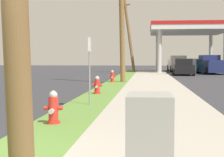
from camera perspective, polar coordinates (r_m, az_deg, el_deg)
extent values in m
cylinder|color=red|center=(8.23, -9.25, -6.84)|extent=(0.29, 0.29, 0.06)
cylinder|color=red|center=(8.18, -9.27, -4.98)|extent=(0.22, 0.22, 0.60)
sphere|color=#B2B2B7|center=(8.14, -9.29, -2.61)|extent=(0.19, 0.19, 0.19)
cylinder|color=#B2B2B7|center=(8.13, -9.30, -2.05)|extent=(0.06, 0.06, 0.05)
cylinder|color=red|center=(8.22, -10.35, -4.62)|extent=(0.10, 0.09, 0.09)
cylinder|color=red|center=(8.14, -8.18, -4.68)|extent=(0.10, 0.09, 0.09)
cylinder|color=#B2B2B7|center=(8.02, -9.58, -5.16)|extent=(0.11, 0.12, 0.11)
cylinder|color=red|center=(14.99, -2.37, -2.30)|extent=(0.29, 0.29, 0.06)
cylinder|color=red|center=(14.96, -2.37, -1.27)|extent=(0.22, 0.22, 0.60)
sphere|color=#B2B2B7|center=(14.94, -2.37, 0.03)|extent=(0.19, 0.19, 0.19)
cylinder|color=#B2B2B7|center=(14.94, -2.38, 0.34)|extent=(0.06, 0.06, 0.05)
cylinder|color=red|center=(14.98, -2.98, -1.08)|extent=(0.10, 0.09, 0.09)
cylinder|color=red|center=(14.94, -1.76, -1.09)|extent=(0.10, 0.09, 0.09)
cylinder|color=#B2B2B7|center=(14.80, -2.46, -1.33)|extent=(0.11, 0.12, 0.11)
cylinder|color=red|center=(22.59, 0.05, -0.46)|extent=(0.29, 0.29, 0.06)
cylinder|color=red|center=(22.57, 0.05, 0.22)|extent=(0.22, 0.22, 0.60)
sphere|color=#B2B2B7|center=(22.56, 0.05, 1.08)|extent=(0.19, 0.19, 0.19)
cylinder|color=#B2B2B7|center=(22.56, 0.05, 1.28)|extent=(0.06, 0.06, 0.05)
cylinder|color=red|center=(22.59, -0.35, 0.34)|extent=(0.10, 0.09, 0.09)
cylinder|color=red|center=(22.56, 0.46, 0.34)|extent=(0.10, 0.09, 0.09)
cylinder|color=#B2B2B7|center=(22.40, 0.01, 0.19)|extent=(0.11, 0.12, 0.11)
cylinder|color=red|center=(31.38, 1.91, 0.54)|extent=(0.29, 0.29, 0.06)
cylinder|color=red|center=(31.37, 1.91, 1.04)|extent=(0.22, 0.22, 0.60)
sphere|color=#B2B2B7|center=(31.36, 1.91, 1.66)|extent=(0.19, 0.19, 0.19)
cylinder|color=#B2B2B7|center=(31.36, 1.91, 1.80)|extent=(0.06, 0.06, 0.05)
cylinder|color=red|center=(31.38, 1.61, 1.13)|extent=(0.10, 0.09, 0.09)
cylinder|color=red|center=(31.36, 2.20, 1.12)|extent=(0.10, 0.09, 0.09)
cylinder|color=#B2B2B7|center=(31.20, 1.89, 1.02)|extent=(0.11, 0.12, 0.11)
cylinder|color=olive|center=(22.95, 1.53, 11.44)|extent=(0.57, 0.43, 9.53)
cylinder|color=brown|center=(41.42, 2.75, 6.86)|extent=(1.55, 0.86, 8.28)
cube|color=brown|center=(42.05, 1.98, 11.60)|extent=(1.35, 0.63, 0.12)
cube|color=gray|center=(3.43, 5.94, -11.88)|extent=(0.41, 0.58, 1.12)
cylinder|color=gray|center=(11.40, -3.58, 1.12)|extent=(0.05, 0.05, 2.10)
cube|color=white|center=(11.40, -3.59, 5.40)|extent=(0.04, 0.36, 0.44)
cylinder|color=silver|center=(37.97, 7.57, 4.21)|extent=(0.44, 0.44, 4.59)
cylinder|color=silver|center=(46.64, 7.22, 4.01)|extent=(0.44, 0.44, 4.59)
cylinder|color=silver|center=(47.30, 15.37, 3.91)|extent=(0.44, 0.44, 4.59)
cube|color=white|center=(42.66, 11.93, 7.47)|extent=(8.49, 10.47, 0.50)
cube|color=red|center=(42.69, 11.94, 8.04)|extent=(8.59, 10.57, 0.36)
cube|color=#47474C|center=(38.23, 12.57, 1.91)|extent=(0.70, 1.10, 1.60)
cube|color=#47474C|center=(46.85, 11.30, 2.14)|extent=(0.70, 1.10, 1.60)
cube|color=#197075|center=(42.65, 13.06, 1.74)|extent=(1.91, 4.54, 0.85)
cube|color=#197075|center=(42.41, 13.11, 2.69)|extent=(1.64, 2.06, 0.56)
cylinder|color=black|center=(44.27, 11.71, 1.43)|extent=(0.23, 0.60, 0.60)
cylinder|color=black|center=(44.44, 13.92, 1.41)|extent=(0.23, 0.60, 0.60)
cylinder|color=black|center=(40.88, 12.11, 1.29)|extent=(0.23, 0.60, 0.60)
cylinder|color=black|center=(41.07, 14.51, 1.27)|extent=(0.23, 0.60, 0.60)
cube|color=black|center=(35.46, 11.19, 1.50)|extent=(1.97, 4.56, 0.85)
cube|color=black|center=(35.22, 11.23, 2.63)|extent=(1.67, 2.08, 0.56)
cylinder|color=black|center=(37.12, 9.70, 1.13)|extent=(0.24, 0.61, 0.60)
cylinder|color=black|center=(37.23, 12.34, 1.11)|extent=(0.24, 0.61, 0.60)
cylinder|color=black|center=(33.73, 9.91, 0.93)|extent=(0.24, 0.61, 0.60)
cylinder|color=black|center=(33.84, 12.82, 0.91)|extent=(0.24, 0.61, 0.60)
cube|color=navy|center=(38.85, 15.50, 1.76)|extent=(2.45, 5.55, 1.00)
cube|color=navy|center=(39.78, 15.16, 3.06)|extent=(2.01, 2.20, 0.76)
cube|color=navy|center=(37.70, 15.97, 2.65)|extent=(2.12, 3.06, 0.24)
cylinder|color=black|center=(40.73, 13.43, 1.38)|extent=(0.28, 0.78, 0.76)
cylinder|color=black|center=(41.18, 16.02, 1.36)|extent=(0.28, 0.78, 0.76)
cylinder|color=black|center=(36.54, 14.91, 1.17)|extent=(0.28, 0.78, 0.76)
cube|color=white|center=(46.52, 10.29, 2.03)|extent=(2.16, 5.46, 1.00)
cube|color=white|center=(45.54, 10.43, 3.11)|extent=(1.90, 2.11, 0.76)
cube|color=white|center=(47.69, 10.14, 2.80)|extent=(1.96, 2.97, 0.24)
cylinder|color=black|center=(44.51, 11.80, 1.54)|extent=(0.24, 0.77, 0.76)
cylinder|color=black|center=(44.29, 9.37, 1.56)|extent=(0.24, 0.77, 0.76)
cylinder|color=black|center=(48.77, 11.12, 1.68)|extent=(0.24, 0.77, 0.76)
cylinder|color=black|center=(48.57, 8.89, 1.70)|extent=(0.24, 0.77, 0.76)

